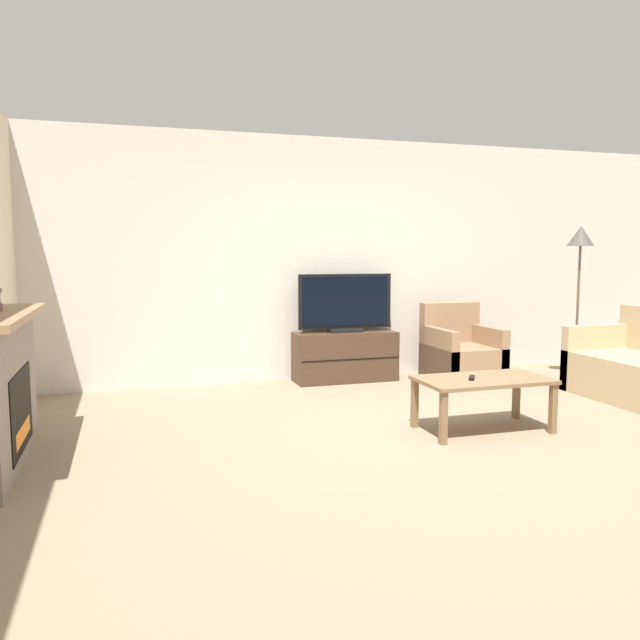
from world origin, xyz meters
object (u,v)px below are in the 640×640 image
remote (472,378)px  floor_lamp (580,250)px  tv (345,305)px  armchair (461,356)px  coffee_table (483,385)px  tv_stand (345,356)px

remote → floor_lamp: (2.21, 1.49, 1.02)m
tv → remote: tv is taller
armchair → coffee_table: armchair is taller
tv_stand → tv: tv is taller
tv → coffee_table: (0.40, -2.17, -0.48)m
tv_stand → floor_lamp: bearing=-15.5°
coffee_table → floor_lamp: (2.10, 1.48, 1.08)m
floor_lamp → coffee_table: bearing=-144.9°
armchair → remote: size_ratio=5.85×
armchair → remote: (-0.94, -1.81, 0.16)m
tv_stand → coffee_table: bearing=-79.5°
floor_lamp → remote: bearing=-146.1°
tv_stand → armchair: bearing=-16.9°
tv_stand → armchair: armchair is taller
tv → remote: bearing=-82.3°
coffee_table → floor_lamp: size_ratio=0.61×
armchair → floor_lamp: bearing=-14.1°
tv → coffee_table: size_ratio=1.03×
remote → tv_stand: bearing=131.8°
tv → armchair: size_ratio=1.25×
tv_stand → remote: size_ratio=7.77×
armchair → floor_lamp: 1.76m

